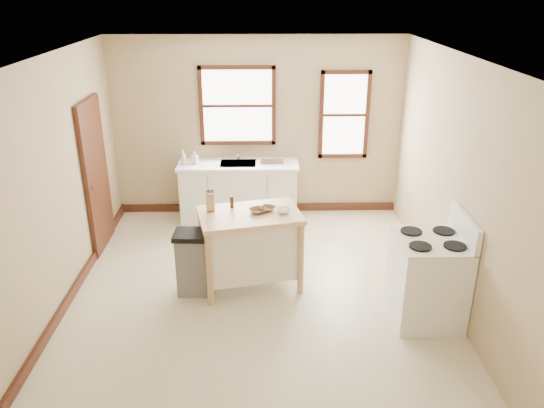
# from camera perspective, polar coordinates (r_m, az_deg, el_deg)

# --- Properties ---
(floor) EXTENTS (5.00, 5.00, 0.00)m
(floor) POSITION_cam_1_polar(r_m,az_deg,el_deg) (6.60, -1.58, -9.31)
(floor) COLOR beige
(floor) RESTS_ON ground
(ceiling) EXTENTS (5.00, 5.00, 0.00)m
(ceiling) POSITION_cam_1_polar(r_m,az_deg,el_deg) (5.63, -1.89, 15.57)
(ceiling) COLOR white
(ceiling) RESTS_ON ground
(wall_back) EXTENTS (4.50, 0.04, 2.80)m
(wall_back) POSITION_cam_1_polar(r_m,az_deg,el_deg) (8.36, -1.59, 8.20)
(wall_back) COLOR tan
(wall_back) RESTS_ON ground
(wall_left) EXTENTS (0.04, 5.00, 2.80)m
(wall_left) POSITION_cam_1_polar(r_m,az_deg,el_deg) (6.41, -22.29, 1.83)
(wall_left) COLOR tan
(wall_left) RESTS_ON ground
(wall_right) EXTENTS (0.04, 5.00, 2.80)m
(wall_right) POSITION_cam_1_polar(r_m,az_deg,el_deg) (6.36, 19.01, 2.16)
(wall_right) COLOR tan
(wall_right) RESTS_ON ground
(window_main) EXTENTS (1.17, 0.06, 1.22)m
(window_main) POSITION_cam_1_polar(r_m,az_deg,el_deg) (8.27, -3.74, 10.49)
(window_main) COLOR #33130D
(window_main) RESTS_ON wall_back
(window_side) EXTENTS (0.77, 0.06, 1.37)m
(window_side) POSITION_cam_1_polar(r_m,az_deg,el_deg) (8.39, 7.78, 9.46)
(window_side) COLOR #33130D
(window_side) RESTS_ON wall_back
(door_left) EXTENTS (0.06, 0.90, 2.10)m
(door_left) POSITION_cam_1_polar(r_m,az_deg,el_deg) (7.66, -18.40, 2.89)
(door_left) COLOR #33130D
(door_left) RESTS_ON ground
(baseboard_back) EXTENTS (4.50, 0.04, 0.12)m
(baseboard_back) POSITION_cam_1_polar(r_m,az_deg,el_deg) (8.77, -1.50, -0.36)
(baseboard_back) COLOR #33130D
(baseboard_back) RESTS_ON ground
(baseboard_left) EXTENTS (0.04, 5.00, 0.12)m
(baseboard_left) POSITION_cam_1_polar(r_m,az_deg,el_deg) (6.95, -20.41, -8.52)
(baseboard_left) COLOR #33130D
(baseboard_left) RESTS_ON ground
(sink_counter) EXTENTS (1.86, 0.62, 0.92)m
(sink_counter) POSITION_cam_1_polar(r_m,az_deg,el_deg) (8.37, -3.59, 1.42)
(sink_counter) COLOR white
(sink_counter) RESTS_ON ground
(faucet) EXTENTS (0.03, 0.03, 0.22)m
(faucet) POSITION_cam_1_polar(r_m,az_deg,el_deg) (8.35, -3.64, 5.51)
(faucet) COLOR silver
(faucet) RESTS_ON sink_counter
(soap_bottle_a) EXTENTS (0.10, 0.10, 0.22)m
(soap_bottle_a) POSITION_cam_1_polar(r_m,az_deg,el_deg) (8.23, -9.52, 4.97)
(soap_bottle_a) COLOR #B2B2B2
(soap_bottle_a) RESTS_ON sink_counter
(soap_bottle_b) EXTENTS (0.12, 0.12, 0.20)m
(soap_bottle_b) POSITION_cam_1_polar(r_m,az_deg,el_deg) (8.23, -8.32, 4.96)
(soap_bottle_b) COLOR #B2B2B2
(soap_bottle_b) RESTS_ON sink_counter
(dish_rack) EXTENTS (0.44, 0.38, 0.09)m
(dish_rack) POSITION_cam_1_polar(r_m,az_deg,el_deg) (8.21, -0.01, 4.78)
(dish_rack) COLOR silver
(dish_rack) RESTS_ON sink_counter
(kitchen_island) EXTENTS (1.33, 1.00, 0.98)m
(kitchen_island) POSITION_cam_1_polar(r_m,az_deg,el_deg) (6.50, -2.35, -4.92)
(kitchen_island) COLOR #FCC794
(kitchen_island) RESTS_ON ground
(knife_block) EXTENTS (0.10, 0.10, 0.20)m
(knife_block) POSITION_cam_1_polar(r_m,az_deg,el_deg) (6.36, -6.64, 0.16)
(knife_block) COLOR #DCBB73
(knife_block) RESTS_ON kitchen_island
(pepper_grinder) EXTENTS (0.05, 0.05, 0.15)m
(pepper_grinder) POSITION_cam_1_polar(r_m,az_deg,el_deg) (6.42, -4.34, 0.22)
(pepper_grinder) COLOR #3E2210
(pepper_grinder) RESTS_ON kitchen_island
(bowl_a) EXTENTS (0.26, 0.26, 0.05)m
(bowl_a) POSITION_cam_1_polar(r_m,az_deg,el_deg) (6.29, -1.57, -0.73)
(bowl_a) COLOR brown
(bowl_a) RESTS_ON kitchen_island
(bowl_b) EXTENTS (0.25, 0.25, 0.04)m
(bowl_b) POSITION_cam_1_polar(r_m,az_deg,el_deg) (6.35, -0.45, -0.49)
(bowl_b) COLOR brown
(bowl_b) RESTS_ON kitchen_island
(bowl_c) EXTENTS (0.17, 0.17, 0.05)m
(bowl_c) POSITION_cam_1_polar(r_m,az_deg,el_deg) (6.28, 1.27, -0.73)
(bowl_c) COLOR white
(bowl_c) RESTS_ON kitchen_island
(trash_bin) EXTENTS (0.43, 0.36, 0.80)m
(trash_bin) POSITION_cam_1_polar(r_m,az_deg,el_deg) (6.45, -8.47, -6.26)
(trash_bin) COLOR slate
(trash_bin) RESTS_ON ground
(gas_stove) EXTENTS (0.78, 0.79, 1.24)m
(gas_stove) POSITION_cam_1_polar(r_m,az_deg,el_deg) (6.07, 16.49, -6.62)
(gas_stove) COLOR white
(gas_stove) RESTS_ON ground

